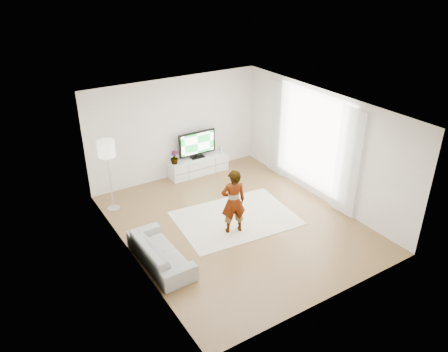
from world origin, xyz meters
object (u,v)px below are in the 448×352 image
media_console (198,166)px  television (197,144)px  sofa (160,252)px  rug (236,218)px  player (233,202)px  floor_lamp (107,152)px

media_console → television: bearing=90.0°
television → sofa: (-2.64, -3.22, -0.64)m
rug → player: (-0.35, -0.42, 0.77)m
player → floor_lamp: floor_lamp is taller
sofa → television: bearing=-40.6°
player → floor_lamp: bearing=-34.3°
media_console → sofa: bearing=-129.6°
television → player: (-0.78, -3.04, -0.13)m
media_console → rug: 2.64m
television → sofa: size_ratio=0.61×
floor_lamp → television: bearing=13.4°
player → media_console: bearing=-88.2°
player → rug: bearing=-113.3°
television → floor_lamp: (-2.74, -0.65, 0.63)m
media_console → sofa: 4.14m
media_console → floor_lamp: 3.09m
player → sofa: (-1.86, -0.18, -0.51)m
media_console → television: (-0.00, 0.03, 0.67)m
television → sofa: bearing=-129.4°
media_console → floor_lamp: bearing=-167.1°
television → rug: size_ratio=0.41×
rug → floor_lamp: bearing=139.5°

